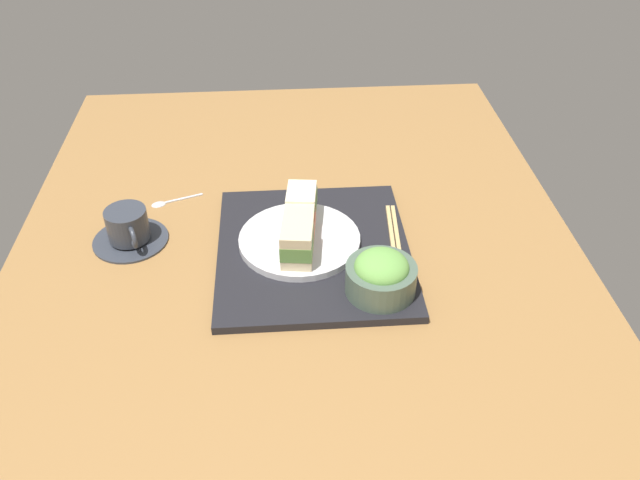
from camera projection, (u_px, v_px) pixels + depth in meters
ground_plane at (298, 270)px, 112.33cm from camera, size 140.00×100.00×3.00cm
serving_tray at (313, 250)px, 113.03cm from camera, size 36.92×32.97×1.45cm
sandwich_plate at (300, 240)px, 113.20cm from camera, size 21.11×21.11×1.24cm
sandwich_near at (297, 243)px, 106.35cm from camera, size 7.72×5.98×6.33cm
sandwich_middle at (299, 224)px, 111.16cm from camera, size 7.88×6.24×5.46cm
sandwich_far at (301, 204)px, 115.57cm from camera, size 8.18×6.17×5.87cm
salad_bowl at (381, 275)px, 101.81cm from camera, size 11.24×11.24×7.11cm
chopsticks_pair at (395, 242)px, 113.19cm from camera, size 21.39×3.23×0.70cm
coffee_cup at (128, 229)px, 114.59cm from camera, size 13.30×13.30×6.52cm
teaspoon at (166, 202)px, 125.65cm from camera, size 4.58×9.93×0.80cm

